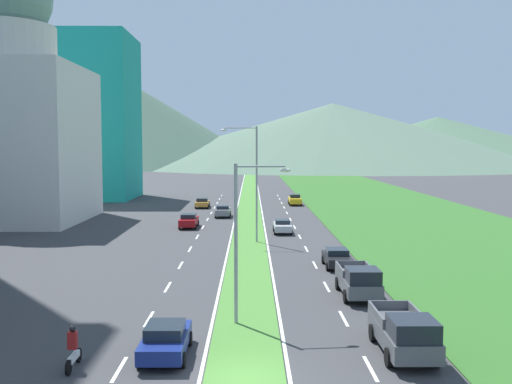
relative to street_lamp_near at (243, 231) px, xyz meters
name	(u,v)px	position (x,y,z in m)	size (l,w,h in m)	color
ground_plane	(245,380)	(0.18, -7.26, -4.75)	(600.00, 600.00, 0.00)	#38383A
grass_median	(249,211)	(0.18, 52.74, -4.72)	(3.20, 240.00, 0.06)	#477F33
grass_verge_right	(397,210)	(20.78, 52.74, -4.72)	(24.00, 240.00, 0.06)	#2D6023
lane_dash_left_3	(119,369)	(-4.92, -6.16, -4.75)	(0.16, 2.80, 0.01)	silver
lane_dash_left_4	(149,319)	(-4.92, 0.87, -4.75)	(0.16, 2.80, 0.01)	silver
lane_dash_left_5	(168,287)	(-4.92, 7.90, -4.75)	(0.16, 2.80, 0.01)	silver
lane_dash_left_6	(181,265)	(-4.92, 14.94, -4.75)	(0.16, 2.80, 0.01)	silver
lane_dash_left_7	(190,249)	(-4.92, 21.97, -4.75)	(0.16, 2.80, 0.01)	silver
lane_dash_left_8	(197,237)	(-4.92, 29.00, -4.75)	(0.16, 2.80, 0.01)	silver
lane_dash_left_9	(203,227)	(-4.92, 36.03, -4.75)	(0.16, 2.80, 0.01)	silver
lane_dash_left_10	(208,219)	(-4.92, 43.06, -4.75)	(0.16, 2.80, 0.01)	silver
lane_dash_left_11	(211,213)	(-4.92, 50.10, -4.75)	(0.16, 2.80, 0.01)	silver
lane_dash_left_12	(215,208)	(-4.92, 57.13, -4.75)	(0.16, 2.80, 0.01)	silver
lane_dash_left_13	(217,203)	(-4.92, 64.16, -4.75)	(0.16, 2.80, 0.01)	silver
lane_dash_left_14	(220,199)	(-4.92, 71.19, -4.75)	(0.16, 2.80, 0.01)	silver
lane_dash_left_15	(222,196)	(-4.92, 78.22, -4.75)	(0.16, 2.80, 0.01)	silver
lane_dash_right_3	(370,368)	(5.28, -6.16, -4.75)	(0.16, 2.80, 0.01)	silver
lane_dash_right_4	(344,318)	(5.28, 0.87, -4.75)	(0.16, 2.80, 0.01)	silver
lane_dash_right_5	(327,287)	(5.28, 7.90, -4.75)	(0.16, 2.80, 0.01)	silver
lane_dash_right_6	(315,265)	(5.28, 14.94, -4.75)	(0.16, 2.80, 0.01)	silver
lane_dash_right_7	(306,249)	(5.28, 21.97, -4.75)	(0.16, 2.80, 0.01)	silver
lane_dash_right_8	(300,237)	(5.28, 29.00, -4.75)	(0.16, 2.80, 0.01)	silver
lane_dash_right_9	(295,227)	(5.28, 36.03, -4.75)	(0.16, 2.80, 0.01)	silver
lane_dash_right_10	(290,219)	(5.28, 43.06, -4.75)	(0.16, 2.80, 0.01)	silver
lane_dash_right_11	(287,213)	(5.28, 50.10, -4.75)	(0.16, 2.80, 0.01)	silver
lane_dash_right_12	(284,207)	(5.28, 57.13, -4.75)	(0.16, 2.80, 0.01)	silver
lane_dash_right_13	(282,203)	(5.28, 64.16, -4.75)	(0.16, 2.80, 0.01)	silver
lane_dash_right_14	(279,199)	(5.28, 71.19, -4.75)	(0.16, 2.80, 0.01)	silver
lane_dash_right_15	(278,195)	(5.28, 78.22, -4.75)	(0.16, 2.80, 0.01)	silver
edge_line_median_left	(237,211)	(-1.57, 52.74, -4.75)	(0.16, 240.00, 0.01)	silver
edge_line_median_right	(262,211)	(1.93, 52.74, -4.75)	(0.16, 240.00, 0.01)	silver
domed_building	(5,109)	(-28.70, 41.63, 8.64)	(18.15, 18.15, 32.30)	silver
midrise_colored	(87,118)	(-27.50, 72.73, 9.07)	(15.76, 15.76, 27.65)	teal
hill_far_left	(124,123)	(-56.76, 240.06, 14.66)	(131.17, 131.17, 38.82)	#3D5647
hill_far_center	(333,134)	(38.05, 244.43, 9.45)	(195.92, 195.92, 28.40)	#516B56
hill_far_right	(437,141)	(89.23, 253.96, 6.61)	(161.39, 161.39, 22.72)	#47664C
street_lamp_near	(243,231)	(0.00, 0.00, 0.00)	(2.86, 0.45, 8.16)	#99999E
street_lamp_mid	(253,177)	(0.61, 25.54, 1.44)	(3.39, 0.28, 10.83)	#99999E
car_0	(189,221)	(-6.45, 35.71, -3.96)	(1.96, 4.65, 1.56)	maroon
car_1	(282,226)	(3.67, 31.59, -4.03)	(1.87, 4.25, 1.38)	#B2B2B7
car_2	(166,339)	(-3.25, -4.68, -4.00)	(1.97, 4.36, 1.46)	navy
car_3	(223,211)	(-3.14, 45.56, -3.99)	(1.94, 4.13, 1.47)	slate
car_4	(295,200)	(7.14, 61.04, -3.93)	(1.91, 4.80, 1.64)	yellow
car_8	(337,258)	(6.85, 14.14, -4.04)	(1.97, 4.29, 1.37)	black
car_9	(202,203)	(-6.67, 56.89, -4.02)	(1.99, 4.26, 1.42)	#C6842D
pickup_truck_0	(405,333)	(7.03, -4.70, -3.77)	(2.18, 5.40, 2.00)	#515459
pickup_truck_1	(359,281)	(6.85, 5.23, -3.77)	(2.18, 5.40, 2.00)	#515459
motorcycle_rider	(73,351)	(-6.79, -6.08, -4.01)	(0.36, 2.00, 1.80)	black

